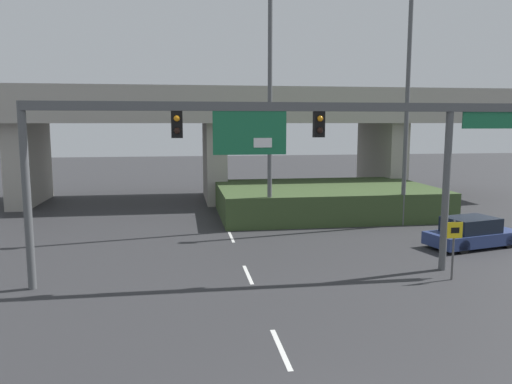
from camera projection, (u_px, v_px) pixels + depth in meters
The scene contains 8 objects.
lane_markings at pixel (238, 253), 22.38m from camera, with size 0.14×21.70×0.01m.
signal_gantry at pixel (288, 134), 18.19m from camera, with size 19.54×0.44×6.54m.
speed_limit_sign at pixel (454, 241), 18.39m from camera, with size 0.60×0.11×2.24m.
highway_light_pole_near at pixel (408, 90), 27.41m from camera, with size 0.70×0.36×14.42m.
highway_light_pole_far at pixel (270, 82), 26.41m from camera, with size 0.70×0.36×15.14m.
overpass_bridge at pixel (214, 122), 37.21m from camera, with size 46.87×8.84×8.23m.
grass_embankment at pixel (324, 199), 32.21m from camera, with size 13.60×9.12×1.76m.
parked_sedan_near_right at pixel (472, 233), 23.42m from camera, with size 4.77×2.83×1.42m.
Camera 1 is at (-2.46, -7.26, 5.82)m, focal length 35.00 mm.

